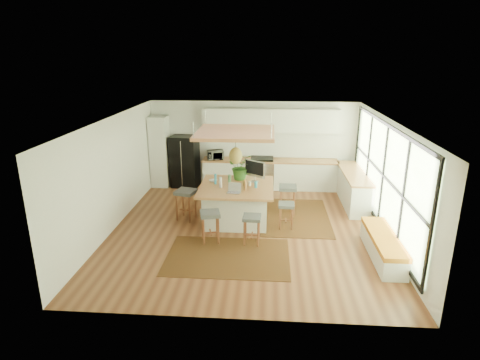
# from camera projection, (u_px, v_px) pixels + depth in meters

# --- Properties ---
(floor) EXTENTS (7.00, 7.00, 0.00)m
(floor) POSITION_uv_depth(u_px,v_px,m) (247.00, 229.00, 9.88)
(floor) COLOR #592D19
(floor) RESTS_ON ground
(ceiling) EXTENTS (7.00, 7.00, 0.00)m
(ceiling) POSITION_uv_depth(u_px,v_px,m) (247.00, 120.00, 9.05)
(ceiling) COLOR white
(ceiling) RESTS_ON ground
(wall_back) EXTENTS (6.50, 0.00, 6.50)m
(wall_back) POSITION_uv_depth(u_px,v_px,m) (253.00, 144.00, 12.79)
(wall_back) COLOR silver
(wall_back) RESTS_ON ground
(wall_front) EXTENTS (6.50, 0.00, 6.50)m
(wall_front) POSITION_uv_depth(u_px,v_px,m) (234.00, 244.00, 6.14)
(wall_front) COLOR silver
(wall_front) RESTS_ON ground
(wall_left) EXTENTS (0.00, 7.00, 7.00)m
(wall_left) POSITION_uv_depth(u_px,v_px,m) (113.00, 174.00, 9.69)
(wall_left) COLOR silver
(wall_left) RESTS_ON ground
(wall_right) EXTENTS (0.00, 7.00, 7.00)m
(wall_right) POSITION_uv_depth(u_px,v_px,m) (388.00, 180.00, 9.24)
(wall_right) COLOR silver
(wall_right) RESTS_ON ground
(window_wall) EXTENTS (0.10, 6.20, 2.60)m
(window_wall) POSITION_uv_depth(u_px,v_px,m) (386.00, 178.00, 9.23)
(window_wall) COLOR black
(window_wall) RESTS_ON wall_right
(pantry) EXTENTS (0.55, 0.60, 2.25)m
(pantry) POSITION_uv_depth(u_px,v_px,m) (160.00, 152.00, 12.76)
(pantry) COLOR silver
(pantry) RESTS_ON floor
(back_counter_base) EXTENTS (4.20, 0.60, 0.88)m
(back_counter_base) POSITION_uv_depth(u_px,v_px,m) (270.00, 175.00, 12.73)
(back_counter_base) COLOR silver
(back_counter_base) RESTS_ON floor
(back_counter_top) EXTENTS (4.24, 0.64, 0.05)m
(back_counter_top) POSITION_uv_depth(u_px,v_px,m) (270.00, 161.00, 12.58)
(back_counter_top) COLOR #9E6138
(back_counter_top) RESTS_ON back_counter_base
(backsplash) EXTENTS (4.20, 0.02, 0.80)m
(backsplash) POSITION_uv_depth(u_px,v_px,m) (270.00, 144.00, 12.73)
(backsplash) COLOR white
(backsplash) RESTS_ON wall_back
(upper_cabinets) EXTENTS (4.20, 0.34, 0.70)m
(upper_cabinets) POSITION_uv_depth(u_px,v_px,m) (271.00, 120.00, 12.34)
(upper_cabinets) COLOR silver
(upper_cabinets) RESTS_ON wall_back
(range) EXTENTS (0.76, 0.62, 1.00)m
(range) POSITION_uv_depth(u_px,v_px,m) (262.00, 173.00, 12.72)
(range) COLOR #A5A5AA
(range) RESTS_ON floor
(right_counter_base) EXTENTS (0.60, 2.50, 0.88)m
(right_counter_base) POSITION_uv_depth(u_px,v_px,m) (353.00, 188.00, 11.44)
(right_counter_base) COLOR silver
(right_counter_base) RESTS_ON floor
(right_counter_top) EXTENTS (0.64, 2.54, 0.05)m
(right_counter_top) POSITION_uv_depth(u_px,v_px,m) (355.00, 173.00, 11.30)
(right_counter_top) COLOR #9E6138
(right_counter_top) RESTS_ON right_counter_base
(window_bench) EXTENTS (0.52, 2.00, 0.50)m
(window_bench) POSITION_uv_depth(u_px,v_px,m) (383.00, 246.00, 8.46)
(window_bench) COLOR silver
(window_bench) RESTS_ON floor
(ceiling_panel) EXTENTS (1.86, 1.86, 0.80)m
(ceiling_panel) POSITION_uv_depth(u_px,v_px,m) (236.00, 144.00, 9.65)
(ceiling_panel) COLOR #9E6138
(ceiling_panel) RESTS_ON ceiling
(rug_near) EXTENTS (2.60, 1.80, 0.01)m
(rug_near) POSITION_uv_depth(u_px,v_px,m) (228.00, 257.00, 8.53)
(rug_near) COLOR black
(rug_near) RESTS_ON floor
(rug_right) EXTENTS (1.80, 2.60, 0.01)m
(rug_right) POSITION_uv_depth(u_px,v_px,m) (294.00, 216.00, 10.60)
(rug_right) COLOR black
(rug_right) RESTS_ON floor
(fridge) EXTENTS (0.89, 0.74, 1.65)m
(fridge) POSITION_uv_depth(u_px,v_px,m) (185.00, 158.00, 12.74)
(fridge) COLOR black
(fridge) RESTS_ON floor
(island) EXTENTS (1.85, 1.85, 0.93)m
(island) POSITION_uv_depth(u_px,v_px,m) (237.00, 203.00, 10.26)
(island) COLOR #9E6138
(island) RESTS_ON floor
(stool_near_left) EXTENTS (0.52, 0.52, 0.73)m
(stool_near_left) POSITION_uv_depth(u_px,v_px,m) (210.00, 227.00, 9.12)
(stool_near_left) COLOR #3F4246
(stool_near_left) RESTS_ON floor
(stool_near_right) EXTENTS (0.42, 0.42, 0.68)m
(stool_near_right) POSITION_uv_depth(u_px,v_px,m) (252.00, 229.00, 9.02)
(stool_near_right) COLOR #3F4246
(stool_near_right) RESTS_ON floor
(stool_right_front) EXTENTS (0.39, 0.39, 0.64)m
(stool_right_front) POSITION_uv_depth(u_px,v_px,m) (286.00, 214.00, 9.84)
(stool_right_front) COLOR #3F4246
(stool_right_front) RESTS_ON floor
(stool_right_back) EXTENTS (0.47, 0.47, 0.78)m
(stool_right_back) POSITION_uv_depth(u_px,v_px,m) (287.00, 201.00, 10.73)
(stool_right_back) COLOR #3F4246
(stool_right_back) RESTS_ON floor
(stool_left_side) EXTENTS (0.57, 0.57, 0.79)m
(stool_left_side) POSITION_uv_depth(u_px,v_px,m) (186.00, 206.00, 10.35)
(stool_left_side) COLOR #3F4246
(stool_left_side) RESTS_ON floor
(laptop) EXTENTS (0.36, 0.37, 0.24)m
(laptop) POSITION_uv_depth(u_px,v_px,m) (234.00, 188.00, 9.59)
(laptop) COLOR #A5A5AA
(laptop) RESTS_ON island
(monitor) EXTENTS (0.65, 0.55, 0.59)m
(monitor) POSITION_uv_depth(u_px,v_px,m) (255.00, 173.00, 10.34)
(monitor) COLOR #A5A5AA
(monitor) RESTS_ON island
(microwave) EXTENTS (0.56, 0.40, 0.34)m
(microwave) POSITION_uv_depth(u_px,v_px,m) (215.00, 154.00, 12.60)
(microwave) COLOR #A5A5AA
(microwave) RESTS_ON back_counter_top
(island_plant) EXTENTS (0.78, 0.83, 0.55)m
(island_plant) POSITION_uv_depth(u_px,v_px,m) (241.00, 169.00, 10.57)
(island_plant) COLOR #1E4C19
(island_plant) RESTS_ON island
(island_bowl) EXTENTS (0.27, 0.27, 0.05)m
(island_bowl) POSITION_uv_depth(u_px,v_px,m) (213.00, 181.00, 10.44)
(island_bowl) COLOR white
(island_bowl) RESTS_ON island
(island_bottle_0) EXTENTS (0.07, 0.07, 0.19)m
(island_bottle_0) POSITION_uv_depth(u_px,v_px,m) (215.00, 181.00, 10.23)
(island_bottle_0) COLOR #3299CA
(island_bottle_0) RESTS_ON island
(island_bottle_1) EXTENTS (0.07, 0.07, 0.19)m
(island_bottle_1) POSITION_uv_depth(u_px,v_px,m) (220.00, 184.00, 9.98)
(island_bottle_1) COLOR silver
(island_bottle_1) RESTS_ON island
(island_bottle_2) EXTENTS (0.07, 0.07, 0.19)m
(island_bottle_2) POSITION_uv_depth(u_px,v_px,m) (246.00, 186.00, 9.79)
(island_bottle_2) COLOR brown
(island_bottle_2) RESTS_ON island
(island_bottle_3) EXTENTS (0.07, 0.07, 0.19)m
(island_bottle_3) POSITION_uv_depth(u_px,v_px,m) (250.00, 182.00, 10.12)
(island_bottle_3) COLOR white
(island_bottle_3) RESTS_ON island
(island_bottle_4) EXTENTS (0.07, 0.07, 0.19)m
(island_bottle_4) POSITION_uv_depth(u_px,v_px,m) (230.00, 179.00, 10.35)
(island_bottle_4) COLOR #548C5B
(island_bottle_4) RESTS_ON island
(island_bottle_5) EXTENTS (0.07, 0.07, 0.19)m
(island_bottle_5) POSITION_uv_depth(u_px,v_px,m) (256.00, 184.00, 9.96)
(island_bottle_5) COLOR #3299CA
(island_bottle_5) RESTS_ON island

